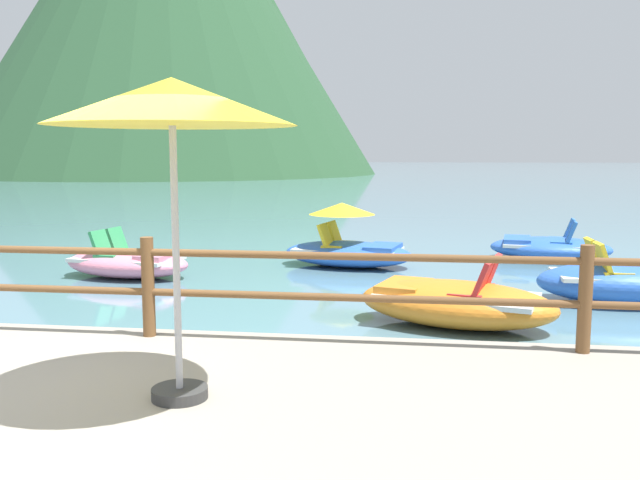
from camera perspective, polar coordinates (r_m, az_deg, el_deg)
name	(u,v)px	position (r m, az deg, el deg)	size (l,w,h in m)	color
ground_plane	(375,185)	(44.60, 4.67, 4.62)	(200.00, 200.00, 0.00)	slate
dock_railing	(148,276)	(6.62, -14.25, -2.98)	(23.92, 0.12, 0.95)	brown
beach_umbrella	(172,106)	(4.77, -12.32, 10.89)	(1.70, 1.70, 2.24)	#B2B2B7
pedal_boat_0	(128,262)	(12.15, -15.82, -1.82)	(2.43, 1.56, 0.83)	pink
pedal_boat_2	(550,247)	(14.35, 18.71, -0.60)	(2.52, 1.70, 0.81)	blue
pedal_boat_3	(624,282)	(10.60, 24.12, -3.22)	(2.41, 1.25, 0.90)	blue
pedal_boat_4	(348,246)	(12.79, 2.34, -0.49)	(2.68, 1.79, 1.20)	blue
pedal_boat_5	(455,302)	(8.59, 11.30, -5.15)	(2.69, 1.87, 0.89)	orange
cliff_headland	(179,10)	(73.03, -11.78, 18.38)	(42.30, 42.30, 34.61)	#284C2D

